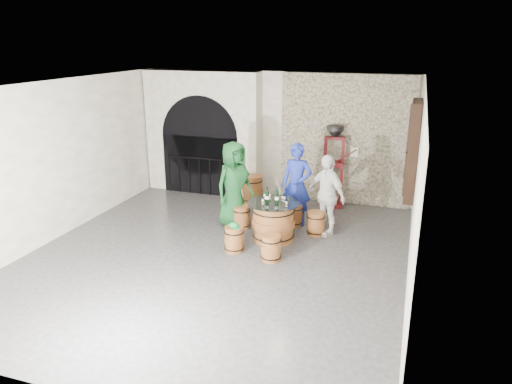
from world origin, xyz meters
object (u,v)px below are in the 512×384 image
(barrel_table, at_px, (273,221))
(wine_bottle_left, at_px, (267,196))
(barrel_stool_left, at_px, (241,217))
(wine_bottle_center, at_px, (277,197))
(barrel_stool_near_left, at_px, (234,239))
(wine_bottle_right, at_px, (277,196))
(person_green, at_px, (234,184))
(barrel_stool_right, at_px, (316,223))
(person_white, at_px, (326,195))
(side_barrel, at_px, (252,189))
(person_blue, at_px, (297,185))
(barrel_stool_near_right, at_px, (271,248))
(barrel_stool_far, at_px, (294,215))
(corking_press, at_px, (334,160))

(barrel_table, relative_size, wine_bottle_left, 3.28)
(barrel_stool_left, bearing_deg, wine_bottle_center, -25.44)
(barrel_stool_left, height_order, barrel_stool_near_left, same)
(barrel_stool_near_left, distance_m, wine_bottle_right, 1.25)
(person_green, xyz_separation_m, wine_bottle_left, (0.93, -0.56, 0.00))
(barrel_stool_right, xyz_separation_m, person_white, (0.17, 0.12, 0.61))
(side_barrel, bearing_deg, wine_bottle_center, -59.74)
(barrel_table, xyz_separation_m, person_blue, (0.23, 1.02, 0.51))
(barrel_stool_near_left, height_order, wine_bottle_center, wine_bottle_center)
(barrel_table, distance_m, barrel_stool_near_left, 0.97)
(wine_bottle_left, xyz_separation_m, wine_bottle_right, (0.18, 0.09, 0.00))
(barrel_stool_near_right, height_order, person_green, person_green)
(barrel_stool_far, xyz_separation_m, person_blue, (0.02, 0.09, 0.67))
(barrel_table, distance_m, person_white, 1.25)
(person_white, distance_m, corking_press, 1.86)
(barrel_table, relative_size, person_white, 0.62)
(person_blue, relative_size, wine_bottle_left, 5.65)
(barrel_stool_left, height_order, barrel_stool_right, same)
(barrel_stool_right, bearing_deg, barrel_table, -144.26)
(barrel_table, relative_size, corking_press, 0.54)
(barrel_stool_far, bearing_deg, corking_press, 70.14)
(barrel_table, xyz_separation_m, barrel_stool_near_left, (-0.57, -0.77, -0.16))
(person_green, height_order, side_barrel, person_green)
(barrel_stool_far, bearing_deg, wine_bottle_left, -109.17)
(barrel_stool_far, relative_size, wine_bottle_left, 1.56)
(person_white, distance_m, wine_bottle_right, 1.09)
(barrel_stool_near_right, height_order, wine_bottle_center, wine_bottle_center)
(person_blue, distance_m, person_white, 0.80)
(corking_press, bearing_deg, side_barrel, -172.31)
(wine_bottle_right, bearing_deg, barrel_stool_right, 34.78)
(barrel_stool_near_right, bearing_deg, wine_bottle_center, 99.81)
(barrel_stool_left, relative_size, corking_press, 0.25)
(person_blue, height_order, side_barrel, person_blue)
(person_white, bearing_deg, person_green, -139.74)
(barrel_stool_far, xyz_separation_m, corking_press, (0.57, 1.58, 0.91))
(barrel_table, distance_m, barrel_stool_left, 0.97)
(barrel_stool_far, height_order, person_blue, person_blue)
(wine_bottle_center, bearing_deg, wine_bottle_right, 102.41)
(barrel_table, bearing_deg, person_green, 153.22)
(person_blue, bearing_deg, barrel_stool_right, -40.07)
(person_white, relative_size, wine_bottle_right, 5.31)
(barrel_stool_near_left, bearing_deg, barrel_stool_right, 44.73)
(person_green, bearing_deg, barrel_stool_right, -59.25)
(barrel_stool_far, relative_size, barrel_stool_near_left, 1.00)
(barrel_stool_right, relative_size, barrel_stool_near_right, 1.00)
(person_green, relative_size, person_white, 1.10)
(corking_press, bearing_deg, wine_bottle_right, -110.06)
(barrel_stool_right, distance_m, barrel_stool_near_left, 1.89)
(barrel_stool_near_right, distance_m, wine_bottle_right, 1.22)
(barrel_stool_left, bearing_deg, person_blue, 28.79)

